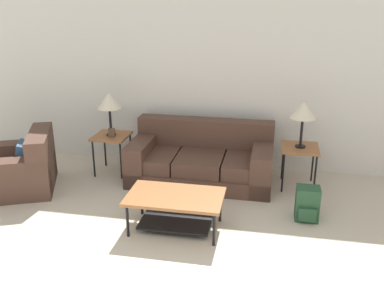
# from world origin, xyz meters

# --- Properties ---
(wall_back) EXTENTS (9.06, 0.06, 2.60)m
(wall_back) POSITION_xyz_m (0.00, 4.08, 1.30)
(wall_back) COLOR silver
(wall_back) RESTS_ON ground_plane
(couch) EXTENTS (2.00, 1.00, 0.82)m
(couch) POSITION_xyz_m (-0.13, 3.44, 0.29)
(couch) COLOR #4C3328
(couch) RESTS_ON ground_plane
(armchair) EXTENTS (1.32, 1.29, 0.80)m
(armchair) POSITION_xyz_m (-2.54, 2.65, 0.28)
(armchair) COLOR #4C3328
(armchair) RESTS_ON ground_plane
(coffee_table) EXTENTS (1.08, 0.64, 0.42)m
(coffee_table) POSITION_xyz_m (-0.19, 2.03, 0.31)
(coffee_table) COLOR #935B33
(coffee_table) RESTS_ON ground_plane
(side_table_left) EXTENTS (0.50, 0.52, 0.59)m
(side_table_left) POSITION_xyz_m (-1.48, 3.46, 0.52)
(side_table_left) COLOR #935B33
(side_table_left) RESTS_ON ground_plane
(side_table_right) EXTENTS (0.50, 0.52, 0.59)m
(side_table_right) POSITION_xyz_m (1.22, 3.46, 0.52)
(side_table_right) COLOR #935B33
(side_table_right) RESTS_ON ground_plane
(table_lamp_left) EXTENTS (0.34, 0.34, 0.63)m
(table_lamp_left) POSITION_xyz_m (-1.48, 3.46, 1.09)
(table_lamp_left) COLOR black
(table_lamp_left) RESTS_ON side_table_left
(table_lamp_right) EXTENTS (0.34, 0.34, 0.63)m
(table_lamp_right) POSITION_xyz_m (1.22, 3.46, 1.09)
(table_lamp_right) COLOR black
(table_lamp_right) RESTS_ON side_table_right
(backpack) EXTENTS (0.27, 0.30, 0.41)m
(backpack) POSITION_xyz_m (1.30, 2.54, 0.20)
(backpack) COLOR #23472D
(backpack) RESTS_ON ground_plane
(picture_frame) EXTENTS (0.10, 0.04, 0.13)m
(picture_frame) POSITION_xyz_m (-1.44, 3.38, 0.65)
(picture_frame) COLOR #4C3828
(picture_frame) RESTS_ON side_table_left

